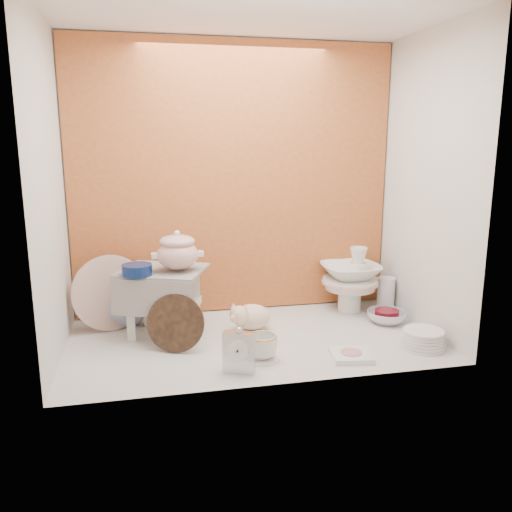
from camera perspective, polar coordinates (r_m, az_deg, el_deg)
The scene contains 17 objects.
ground at distance 2.64m, azimuth -0.34°, elevation -9.05°, with size 1.80×1.80×0.00m, color silver.
niche_shell at distance 2.63m, azimuth -1.19°, elevation 11.65°, with size 1.86×1.03×1.53m.
step_stool at distance 2.69m, azimuth -9.96°, elevation -4.94°, with size 0.40×0.34×0.34m, color silver, non-canonical shape.
soup_tureen at distance 2.59m, azimuth -8.52°, elevation 0.60°, with size 0.24×0.24×0.20m, color white, non-canonical shape.
cobalt_bowl at distance 2.55m, azimuth -12.80°, elevation -1.48°, with size 0.14×0.14×0.05m, color #0A1D4C.
floral_platter at distance 2.82m, azimuth -15.55°, elevation -3.87°, with size 0.39×0.08×0.39m, color white, non-canonical shape.
blue_white_vase at distance 2.90m, azimuth -14.01°, elevation -4.80°, with size 0.24×0.24×0.25m, color white.
lacquer_tray at distance 2.49m, azimuth -8.74°, elevation -7.24°, with size 0.28×0.07×0.27m, color black, non-canonical shape.
mantel_clock at distance 2.26m, azimuth -1.82°, elevation -10.19°, with size 0.14×0.05×0.20m, color silver.
plush_pig at distance 2.73m, azimuth -0.47°, elevation -6.60°, with size 0.25×0.17×0.15m, color beige.
teacup_saucer at distance 2.41m, azimuth 0.69°, elevation -11.09°, with size 0.15×0.15×0.01m, color white.
gold_rim_teacup at distance 2.39m, azimuth 0.70°, elevation -9.78°, with size 0.14×0.14×0.11m, color white.
lattice_dish at distance 2.47m, azimuth 10.28°, elevation -10.54°, with size 0.18×0.18×0.02m, color white.
dinner_plate_stack at distance 2.65m, azimuth 17.69°, elevation -8.56°, with size 0.21×0.21×0.09m, color white.
crystal_bowl at distance 2.94m, azimuth 14.00°, elevation -6.43°, with size 0.21×0.21×0.07m, color silver.
clear_glass_vase at distance 3.12m, azimuth 13.91°, elevation -4.08°, with size 0.10×0.10×0.20m, color silver.
porcelain_tower at distance 3.06m, azimuth 10.19°, elevation -2.50°, with size 0.33×0.33×0.38m, color white, non-canonical shape.
Camera 1 is at (-0.51, -2.40, 0.97)m, focal length 36.84 mm.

